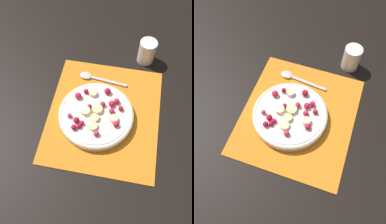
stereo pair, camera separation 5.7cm
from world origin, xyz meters
The scene contains 5 objects.
ground_plane centered at (0.00, 0.00, 0.00)m, with size 3.00×3.00×0.00m, color black.
placemat centered at (0.00, 0.00, 0.00)m, with size 0.41×0.35×0.01m.
fruit_bowl centered at (-0.02, 0.02, 0.02)m, with size 0.24×0.24×0.05m.
spoon centered at (0.14, 0.06, 0.01)m, with size 0.04×0.17×0.01m.
drinking_glass centered at (0.26, -0.11, 0.04)m, with size 0.06×0.06×0.09m.
Camera 1 is at (-0.39, -0.05, 0.71)m, focal length 40.00 mm.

